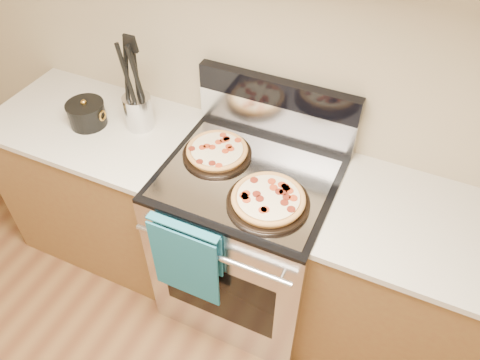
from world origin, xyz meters
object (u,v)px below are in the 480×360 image
at_px(pepperoni_pizza_front, 268,200).
at_px(pepperoni_pizza_back, 217,152).
at_px(saucepan, 87,115).
at_px(range_body, 248,241).
at_px(utensil_crock, 139,112).

bearing_deg(pepperoni_pizza_front, pepperoni_pizza_back, 150.74).
bearing_deg(saucepan, range_body, -0.85).
distance_m(range_body, saucepan, 1.01).
relative_size(range_body, pepperoni_pizza_back, 2.90).
xyz_separation_m(utensil_crock, saucepan, (-0.24, -0.09, -0.03)).
relative_size(utensil_crock, saucepan, 0.95).
bearing_deg(range_body, utensil_crock, 170.45).
relative_size(range_body, utensil_crock, 5.32).
bearing_deg(saucepan, pepperoni_pizza_back, 3.20).
height_order(range_body, utensil_crock, utensil_crock).
distance_m(pepperoni_pizza_front, utensil_crock, 0.81).
bearing_deg(saucepan, utensil_crock, 20.93).
distance_m(range_body, utensil_crock, 0.84).
distance_m(pepperoni_pizza_back, pepperoni_pizza_front, 0.37).
height_order(pepperoni_pizza_back, utensil_crock, utensil_crock).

